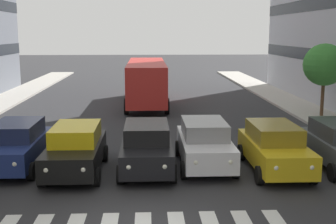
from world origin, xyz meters
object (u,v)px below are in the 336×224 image
Objects in this scene: car_2 at (205,143)px; street_tree_2 at (324,65)px; car_3 at (147,147)px; bus_behind_traffic at (147,78)px; car_4 at (76,149)px; car_5 at (16,145)px; car_1 at (274,147)px.

street_tree_2 is (-8.15, -9.15, 2.27)m from car_2.
car_3 is 0.42× the size of bus_behind_traffic.
car_4 is (4.75, 0.60, 0.00)m from car_2.
street_tree_2 reaches higher than car_4.
street_tree_2 is at bearing -131.67° from car_2.
car_4 is 2.42m from car_5.
car_2 is at bearing 98.56° from bus_behind_traffic.
car_1 is 1.05× the size of street_tree_2.
bus_behind_traffic is at bearing -73.03° from car_1.
car_1 is at bearing 106.97° from bus_behind_traffic.
car_4 is 1.05× the size of street_tree_2.
car_1 is at bearing 175.15° from car_5.
car_5 is at bearing 30.77° from street_tree_2.
car_1 and car_5 have the same top height.
car_2 is 0.42× the size of bus_behind_traffic.
street_tree_2 is at bearing -137.23° from car_3.
car_4 and car_5 have the same top height.
bus_behind_traffic is at bearing -99.57° from car_4.
bus_behind_traffic reaches higher than car_1.
car_2 is 7.06m from car_5.
car_4 is at bearing 37.10° from street_tree_2.
car_2 is at bearing -172.78° from car_4.
car_4 is at bearing -0.88° from car_1.
car_2 is at bearing 48.33° from street_tree_2.
car_1 is at bearing 179.12° from car_4.
bus_behind_traffic is at bearing -108.60° from car_5.
car_1 is 11.61m from street_tree_2.
bus_behind_traffic is (-2.56, -15.17, 0.97)m from car_4.
car_4 is at bearing 80.43° from bus_behind_traffic.
bus_behind_traffic reaches higher than car_5.
street_tree_2 reaches higher than car_1.
car_2 is at bearing -16.10° from car_1.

